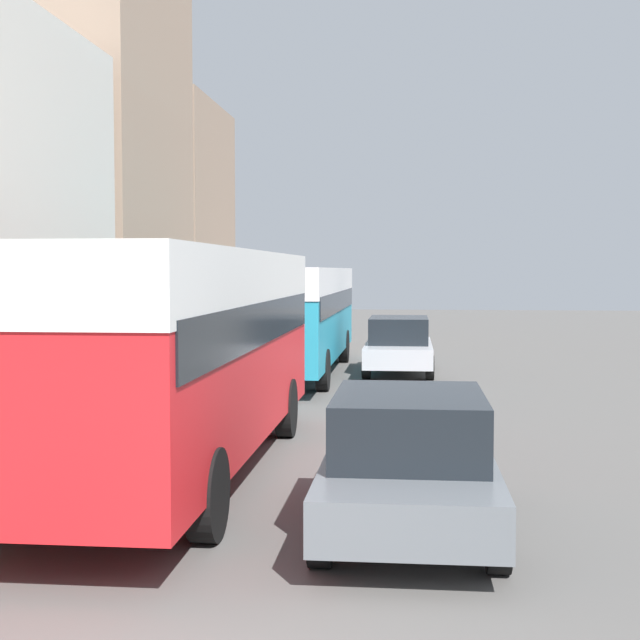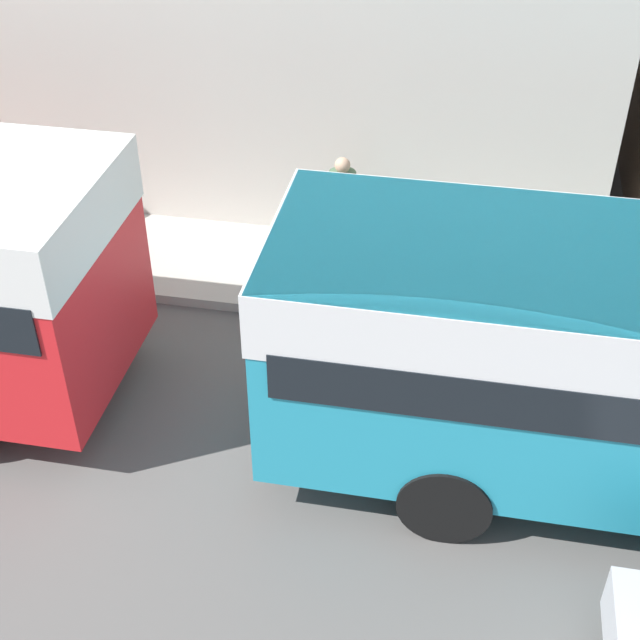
{
  "view_description": "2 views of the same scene",
  "coord_description": "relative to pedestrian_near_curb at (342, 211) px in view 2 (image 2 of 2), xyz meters",
  "views": [
    {
      "loc": [
        1.53,
        -4.78,
        2.87
      ],
      "look_at": [
        -0.51,
        15.31,
        1.73
      ],
      "focal_mm": 50.0,
      "sensor_mm": 36.0,
      "label": 1
    },
    {
      "loc": [
        5.93,
        15.99,
        7.58
      ],
      "look_at": [
        -1.58,
        14.56,
        1.87
      ],
      "focal_mm": 50.0,
      "sensor_mm": 36.0,
      "label": 2
    }
  ],
  "objects": [
    {
      "name": "pedestrian_walking_away",
      "position": [
        -0.08,
        -4.76,
        -0.03
      ],
      "size": [
        0.36,
        0.36,
        1.68
      ],
      "color": "#232838",
      "rests_on": "sidewalk"
    },
    {
      "name": "pedestrian_near_curb",
      "position": [
        0.0,
        0.0,
        0.0
      ],
      "size": [
        0.4,
        0.4,
        1.76
      ],
      "color": "#232838",
      "rests_on": "sidewalk"
    }
  ]
}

